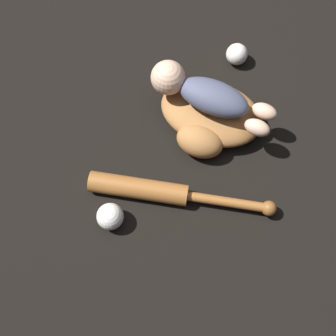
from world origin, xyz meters
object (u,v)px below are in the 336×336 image
(baseball, at_px, (110,216))
(baseball_spare, at_px, (237,54))
(baseball_glove, at_px, (209,117))
(baseball_bat, at_px, (158,191))
(baby_figure, at_px, (203,93))

(baseball, relative_size, baseball_spare, 1.08)
(baseball_glove, height_order, baseball_spare, baseball_glove)
(baseball_bat, xyz_separation_m, baseball_spare, (-0.23, -0.51, 0.00))
(baseball_spare, bearing_deg, baseball_bat, 65.56)
(baby_figure, relative_size, baseball, 4.97)
(baby_figure, bearing_deg, baseball_spare, -116.60)
(baby_figure, bearing_deg, baseball_glove, 130.63)
(baseball, height_order, baseball_spare, baseball)
(baseball_glove, xyz_separation_m, baseball_spare, (-0.09, -0.26, -0.01))
(baseball, bearing_deg, baseball_spare, -121.41)
(baby_figure, distance_m, baseball_bat, 0.32)
(baseball_bat, bearing_deg, baseball_glove, -119.58)
(baby_figure, bearing_deg, baseball_bat, 67.36)
(baseball_glove, distance_m, baseball_bat, 0.29)
(baby_figure, distance_m, baseball_spare, 0.27)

